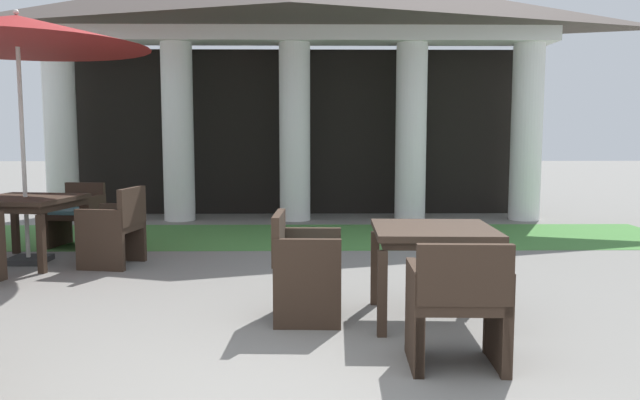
% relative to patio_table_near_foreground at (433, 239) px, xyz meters
% --- Properties ---
extents(background_pavilion, '(9.02, 2.90, 4.20)m').
position_rel_patio_table_near_foreground_xyz_m(background_pavilion, '(-1.24, 5.80, 2.53)').
color(background_pavilion, white).
rests_on(background_pavilion, ground).
extents(lawn_strip, '(10.82, 2.23, 0.01)m').
position_rel_patio_table_near_foreground_xyz_m(lawn_strip, '(-1.24, 4.00, -0.64)').
color(lawn_strip, '#47843D').
rests_on(lawn_strip, ground).
extents(patio_table_near_foreground, '(0.96, 0.96, 0.74)m').
position_rel_patio_table_near_foreground_xyz_m(patio_table_near_foreground, '(0.00, 0.00, 0.00)').
color(patio_table_near_foreground, '#38281E').
rests_on(patio_table_near_foreground, ground).
extents(patio_chair_near_foreground_south, '(0.61, 0.52, 0.82)m').
position_rel_patio_table_near_foreground_xyz_m(patio_chair_near_foreground_south, '(-0.04, -1.01, -0.24)').
color(patio_chair_near_foreground_south, '#38281E').
rests_on(patio_chair_near_foreground_south, ground).
extents(patio_chair_near_foreground_west, '(0.54, 0.62, 0.85)m').
position_rel_patio_table_near_foreground_xyz_m(patio_chair_near_foreground_west, '(-1.01, 0.04, -0.22)').
color(patio_chair_near_foreground_west, '#38281E').
rests_on(patio_chair_near_foreground_west, ground).
extents(patio_table_mid_left, '(1.19, 1.19, 0.75)m').
position_rel_patio_table_near_foreground_xyz_m(patio_table_mid_left, '(-4.19, 2.23, 0.02)').
color(patio_table_mid_left, '#38281E').
rests_on(patio_table_mid_left, ground).
extents(patio_umbrella_mid_left, '(2.86, 2.86, 2.82)m').
position_rel_patio_table_near_foreground_xyz_m(patio_umbrella_mid_left, '(-4.19, 2.23, 1.93)').
color(patio_umbrella_mid_left, '#2D2D2D').
rests_on(patio_umbrella_mid_left, ground).
extents(patio_chair_mid_left_north, '(0.65, 0.67, 0.81)m').
position_rel_patio_table_near_foreground_xyz_m(patio_chair_mid_left_north, '(-4.02, 3.27, -0.24)').
color(patio_chair_mid_left_north, '#38281E').
rests_on(patio_chair_mid_left_north, ground).
extents(patio_chair_mid_left_east, '(0.63, 0.69, 0.88)m').
position_rel_patio_table_near_foreground_xyz_m(patio_chair_mid_left_east, '(-3.14, 2.06, -0.22)').
color(patio_chair_mid_left_east, '#38281E').
rests_on(patio_chair_mid_left_east, ground).
extents(terracotta_urn, '(0.35, 0.35, 0.40)m').
position_rel_patio_table_near_foreground_xyz_m(terracotta_urn, '(0.95, 2.60, -0.48)').
color(terracotta_urn, brown).
rests_on(terracotta_urn, ground).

